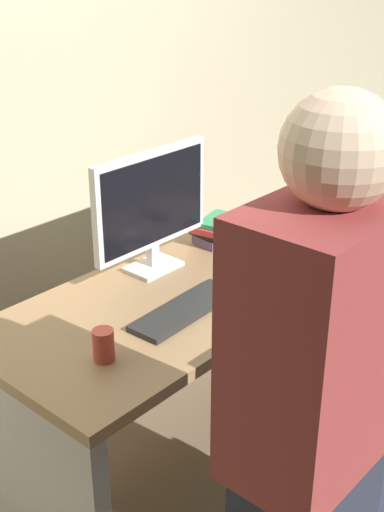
% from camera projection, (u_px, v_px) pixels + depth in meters
% --- Properties ---
extents(ground_plane, '(9.00, 9.00, 0.00)m').
position_uv_depth(ground_plane, '(183.00, 455.00, 2.71)').
color(ground_plane, brown).
extents(wall_back, '(6.40, 0.10, 3.00)m').
position_uv_depth(wall_back, '(17.00, 46.00, 2.58)').
color(wall_back, tan).
rests_on(wall_back, ground).
extents(desk, '(1.46, 0.71, 0.74)m').
position_uv_depth(desk, '(182.00, 345.00, 2.49)').
color(desk, '#93704C').
rests_on(desk, ground).
extents(office_chair, '(0.52, 0.52, 0.94)m').
position_uv_depth(office_chair, '(348.00, 476.00, 2.00)').
color(office_chair, black).
rests_on(office_chair, ground).
extents(person_at_desk, '(0.40, 0.24, 1.64)m').
position_uv_depth(person_at_desk, '(311.00, 457.00, 1.48)').
color(person_at_desk, '#262838').
rests_on(person_at_desk, ground).
extents(monitor, '(0.54, 0.14, 0.46)m').
position_uv_depth(monitor, '(152.00, 205.00, 2.45)').
color(monitor, silver).
rests_on(monitor, desk).
extents(keyboard, '(0.44, 0.15, 0.02)m').
position_uv_depth(keyboard, '(185.00, 309.00, 2.25)').
color(keyboard, '#262626').
rests_on(keyboard, desk).
extents(mouse, '(0.06, 0.10, 0.03)m').
position_uv_depth(mouse, '(239.00, 274.00, 2.48)').
color(mouse, white).
rests_on(mouse, desk).
extents(cup_near_keyboard, '(0.06, 0.06, 0.10)m').
position_uv_depth(cup_near_keyboard, '(104.00, 345.00, 1.98)').
color(cup_near_keyboard, '#D84C3F').
rests_on(cup_near_keyboard, desk).
extents(book_stack, '(0.22, 0.19, 0.11)m').
position_uv_depth(book_stack, '(218.00, 230.00, 2.76)').
color(book_stack, '#594C72').
rests_on(book_stack, desk).
extents(cell_phone, '(0.08, 0.15, 0.01)m').
position_uv_depth(cell_phone, '(300.00, 266.00, 2.57)').
color(cell_phone, black).
rests_on(cell_phone, desk).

